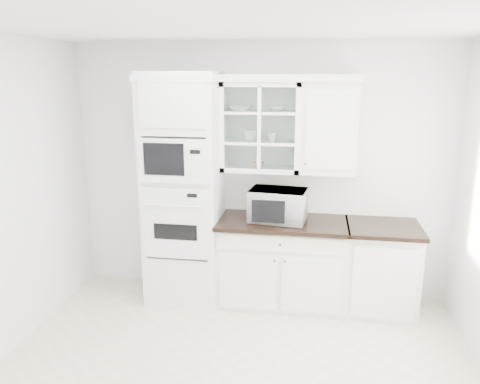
# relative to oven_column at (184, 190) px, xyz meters

# --- Properties ---
(ground) EXTENTS (4.00, 3.50, 0.01)m
(ground) POSITION_rel_oven_column_xyz_m (0.75, -1.42, -1.19)
(ground) COLOR beige
(ground) RESTS_ON ground
(room_shell) EXTENTS (4.00, 3.50, 2.70)m
(room_shell) POSITION_rel_oven_column_xyz_m (0.75, -0.99, 0.58)
(room_shell) COLOR white
(room_shell) RESTS_ON ground
(oven_column) EXTENTS (0.76, 0.68, 2.40)m
(oven_column) POSITION_rel_oven_column_xyz_m (0.00, 0.00, 0.00)
(oven_column) COLOR white
(oven_column) RESTS_ON ground
(base_cabinet_run) EXTENTS (1.32, 0.67, 0.92)m
(base_cabinet_run) POSITION_rel_oven_column_xyz_m (1.03, 0.03, -0.74)
(base_cabinet_run) COLOR white
(base_cabinet_run) RESTS_ON ground
(extra_base_cabinet) EXTENTS (0.72, 0.67, 0.92)m
(extra_base_cabinet) POSITION_rel_oven_column_xyz_m (2.03, 0.03, -0.74)
(extra_base_cabinet) COLOR white
(extra_base_cabinet) RESTS_ON ground
(upper_cabinet_glass) EXTENTS (0.80, 0.33, 0.90)m
(upper_cabinet_glass) POSITION_rel_oven_column_xyz_m (0.78, 0.17, 0.65)
(upper_cabinet_glass) COLOR white
(upper_cabinet_glass) RESTS_ON room_shell
(upper_cabinet_solid) EXTENTS (0.55, 0.33, 0.90)m
(upper_cabinet_solid) POSITION_rel_oven_column_xyz_m (1.46, 0.17, 0.65)
(upper_cabinet_solid) COLOR white
(upper_cabinet_solid) RESTS_ON room_shell
(crown_molding) EXTENTS (2.14, 0.38, 0.07)m
(crown_molding) POSITION_rel_oven_column_xyz_m (0.68, 0.14, 1.14)
(crown_molding) COLOR white
(crown_molding) RESTS_ON room_shell
(countertop_microwave) EXTENTS (0.61, 0.52, 0.32)m
(countertop_microwave) POSITION_rel_oven_column_xyz_m (0.98, 0.03, -0.12)
(countertop_microwave) COLOR white
(countertop_microwave) RESTS_ON base_cabinet_run
(bowl_a) EXTENTS (0.24, 0.24, 0.06)m
(bowl_a) POSITION_rel_oven_column_xyz_m (0.57, 0.16, 0.84)
(bowl_a) COLOR white
(bowl_a) RESTS_ON upper_cabinet_glass
(bowl_b) EXTENTS (0.20, 0.20, 0.05)m
(bowl_b) POSITION_rel_oven_column_xyz_m (0.94, 0.18, 0.84)
(bowl_b) COLOR white
(bowl_b) RESTS_ON upper_cabinet_glass
(cup_a) EXTENTS (0.18, 0.18, 0.11)m
(cup_a) POSITION_rel_oven_column_xyz_m (0.68, 0.15, 0.57)
(cup_a) COLOR white
(cup_a) RESTS_ON upper_cabinet_glass
(cup_b) EXTENTS (0.11, 0.11, 0.09)m
(cup_b) POSITION_rel_oven_column_xyz_m (0.89, 0.15, 0.56)
(cup_b) COLOR white
(cup_b) RESTS_ON upper_cabinet_glass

